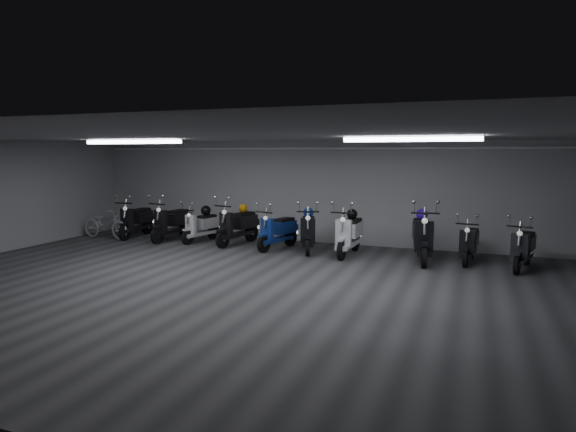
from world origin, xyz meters
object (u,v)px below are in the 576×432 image
at_px(scooter_6, 349,227).
at_px(helmet_2, 309,213).
at_px(helmet_0, 352,214).
at_px(helmet_1, 206,210).
at_px(scooter_0, 136,215).
at_px(helmet_4, 422,214).
at_px(scooter_7, 422,230).
at_px(scooter_2, 201,221).
at_px(scooter_1, 172,217).
at_px(helmet_3, 243,208).
at_px(scooter_9, 523,241).
at_px(scooter_8, 469,237).
at_px(bicycle, 105,220).
at_px(scooter_4, 278,225).
at_px(scooter_3, 237,220).
at_px(scooter_5, 308,225).

relative_size(scooter_6, helmet_2, 7.19).
xyz_separation_m(helmet_0, helmet_1, (-4.29, 0.24, -0.12)).
bearing_deg(helmet_2, scooter_0, -178.95).
bearing_deg(helmet_4, scooter_7, -80.37).
bearing_deg(helmet_2, scooter_2, -178.51).
distance_m(scooter_6, scooter_7, 1.74).
bearing_deg(helmet_2, helmet_4, -2.81).
height_order(scooter_1, scooter_6, scooter_6).
bearing_deg(helmet_0, helmet_3, 174.93).
relative_size(helmet_0, helmet_1, 0.94).
bearing_deg(scooter_0, scooter_9, -7.24).
xyz_separation_m(scooter_1, scooter_8, (7.98, -0.01, -0.09)).
distance_m(scooter_9, helmet_1, 8.16).
height_order(scooter_2, bicycle, scooter_2).
bearing_deg(helmet_2, scooter_9, -5.20).
height_order(scooter_4, scooter_8, scooter_4).
distance_m(scooter_8, helmet_0, 2.78).
bearing_deg(scooter_3, scooter_5, 7.60).
distance_m(scooter_2, helmet_1, 0.36).
xyz_separation_m(scooter_6, scooter_7, (1.74, -0.05, 0.05)).
xyz_separation_m(scooter_2, bicycle, (-2.90, -0.51, -0.05)).
relative_size(scooter_3, helmet_3, 7.71).
xyz_separation_m(scooter_0, helmet_3, (3.40, 0.27, 0.31)).
relative_size(scooter_1, scooter_8, 1.15).
height_order(scooter_2, scooter_6, scooter_6).
xyz_separation_m(scooter_0, helmet_0, (6.54, -0.01, 0.32)).
relative_size(scooter_4, scooter_9, 1.03).
distance_m(scooter_4, helmet_2, 0.87).
bearing_deg(helmet_3, scooter_6, -9.75).
bearing_deg(scooter_8, scooter_3, -174.75).
bearing_deg(scooter_3, scooter_7, 8.04).
bearing_deg(scooter_7, scooter_0, 168.17).
height_order(scooter_0, scooter_3, scooter_3).
xyz_separation_m(bicycle, helmet_2, (6.06, 0.60, 0.43)).
xyz_separation_m(scooter_4, helmet_2, (0.75, 0.28, 0.33)).
relative_size(scooter_0, scooter_8, 1.12).
bearing_deg(helmet_2, helmet_0, -5.29).
distance_m(scooter_2, bicycle, 2.94).
bearing_deg(scooter_2, scooter_0, -167.64).
relative_size(scooter_1, scooter_6, 0.99).
relative_size(scooter_2, helmet_2, 6.13).
distance_m(scooter_1, scooter_6, 5.23).
bearing_deg(scooter_6, scooter_7, 0.53).
bearing_deg(helmet_2, helmet_1, 177.54).
bearing_deg(scooter_6, helmet_2, 164.57).
bearing_deg(helmet_0, scooter_0, 179.90).
bearing_deg(scooter_5, scooter_6, -24.09).
distance_m(scooter_4, scooter_9, 5.77).
relative_size(scooter_0, scooter_5, 0.99).
bearing_deg(scooter_1, scooter_6, 3.26).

